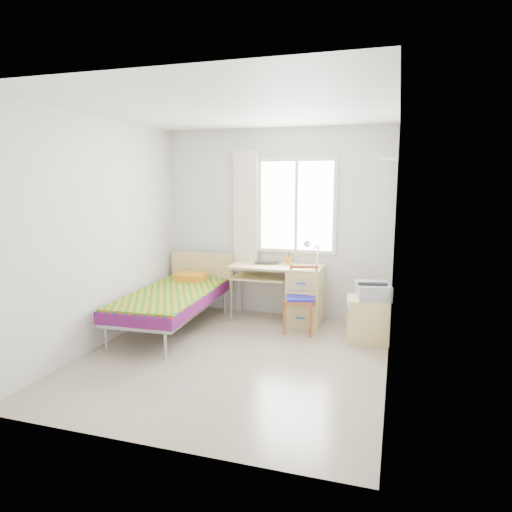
% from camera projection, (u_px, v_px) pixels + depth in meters
% --- Properties ---
extents(floor, '(3.50, 3.50, 0.00)m').
position_uv_depth(floor, '(233.00, 357.00, 4.95)').
color(floor, '#BCAD93').
rests_on(floor, ground).
extents(ceiling, '(3.50, 3.50, 0.00)m').
position_uv_depth(ceiling, '(231.00, 109.00, 4.52)').
color(ceiling, white).
rests_on(ceiling, wall_back).
extents(wall_back, '(3.20, 0.00, 3.20)m').
position_uv_depth(wall_back, '(276.00, 223.00, 6.38)').
color(wall_back, silver).
rests_on(wall_back, ground).
extents(wall_left, '(0.00, 3.50, 3.50)m').
position_uv_depth(wall_left, '(101.00, 233.00, 5.20)').
color(wall_left, silver).
rests_on(wall_left, ground).
extents(wall_right, '(0.00, 3.50, 3.50)m').
position_uv_depth(wall_right, '(393.00, 245.00, 4.26)').
color(wall_right, silver).
rests_on(wall_right, ground).
extents(window, '(1.10, 0.04, 1.30)m').
position_uv_depth(window, '(297.00, 206.00, 6.23)').
color(window, white).
rests_on(window, wall_back).
extents(curtain, '(0.35, 0.05, 1.70)m').
position_uv_depth(curtain, '(246.00, 212.00, 6.41)').
color(curtain, '#F6E4CB').
rests_on(curtain, wall_back).
extents(floating_shelf, '(0.20, 0.32, 0.03)m').
position_uv_depth(floating_shelf, '(389.00, 159.00, 5.47)').
color(floating_shelf, white).
rests_on(floating_shelf, wall_right).
extents(bed, '(1.01, 2.02, 0.86)m').
position_uv_depth(bed, '(175.00, 297.00, 5.85)').
color(bed, '#989AA0').
rests_on(bed, floor).
extents(desk, '(1.23, 0.58, 0.77)m').
position_uv_depth(desk, '(300.00, 292.00, 6.09)').
color(desk, tan).
rests_on(desk, floor).
extents(chair, '(0.44, 0.44, 0.85)m').
position_uv_depth(chair, '(302.00, 294.00, 5.75)').
color(chair, '#9C481E').
rests_on(chair, floor).
extents(cabinet, '(0.54, 0.49, 0.52)m').
position_uv_depth(cabinet, '(367.00, 319.00, 5.44)').
color(cabinet, '#DAB870').
rests_on(cabinet, floor).
extents(printer, '(0.46, 0.50, 0.19)m').
position_uv_depth(printer, '(373.00, 290.00, 5.38)').
color(printer, '#9C9FA3').
rests_on(printer, cabinet).
extents(laptop, '(0.39, 0.31, 0.03)m').
position_uv_depth(laptop, '(267.00, 264.00, 6.19)').
color(laptop, black).
rests_on(laptop, desk).
extents(pen_cup, '(0.09, 0.09, 0.10)m').
position_uv_depth(pen_cup, '(289.00, 261.00, 6.20)').
color(pen_cup, orange).
rests_on(pen_cup, desk).
extents(task_lamp, '(0.21, 0.31, 0.37)m').
position_uv_depth(task_lamp, '(312.00, 251.00, 5.86)').
color(task_lamp, white).
rests_on(task_lamp, desk).
extents(book, '(0.16, 0.22, 0.02)m').
position_uv_depth(book, '(265.00, 277.00, 6.21)').
color(book, gray).
rests_on(book, desk).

